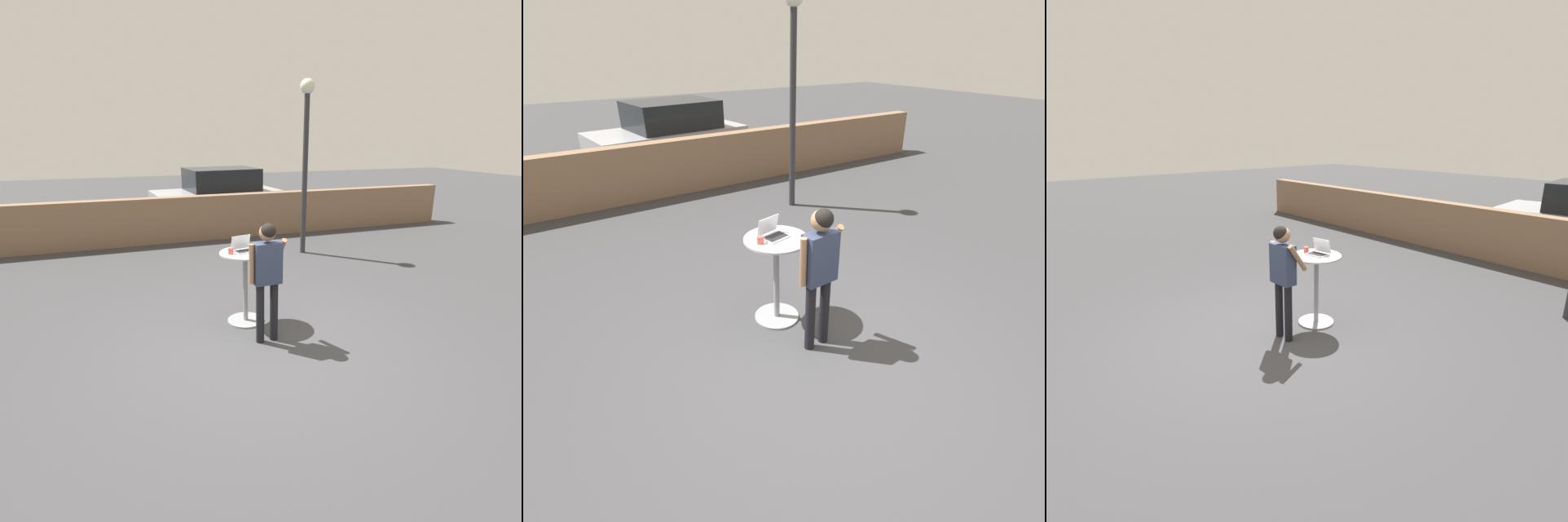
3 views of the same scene
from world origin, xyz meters
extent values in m
plane|color=#3D3D3F|center=(0.00, 0.00, 0.00)|extent=(50.00, 50.00, 0.00)
cube|color=#84664C|center=(0.00, 6.19, 0.59)|extent=(16.08, 0.35, 1.17)
cylinder|color=gray|center=(0.05, 0.94, 0.01)|extent=(0.55, 0.55, 0.03)
cylinder|color=gray|center=(0.05, 0.94, 0.54)|extent=(0.07, 0.07, 1.03)
cylinder|color=#B7B7BC|center=(0.05, 0.94, 1.07)|extent=(0.74, 0.74, 0.02)
cube|color=#B7BABF|center=(0.05, 0.95, 1.09)|extent=(0.34, 0.26, 0.02)
cube|color=black|center=(0.05, 0.95, 1.10)|extent=(0.29, 0.21, 0.00)
cube|color=#B7BABF|center=(0.03, 1.07, 1.20)|extent=(0.31, 0.12, 0.21)
cube|color=white|center=(0.03, 1.06, 1.21)|extent=(0.28, 0.10, 0.18)
cylinder|color=#C14C42|center=(-0.16, 0.92, 1.13)|extent=(0.08, 0.08, 0.08)
torus|color=#C14C42|center=(-0.11, 0.92, 1.13)|extent=(0.04, 0.01, 0.04)
cylinder|color=black|center=(0.04, 0.26, 0.42)|extent=(0.11, 0.11, 0.83)
cylinder|color=black|center=(0.24, 0.27, 0.42)|extent=(0.11, 0.11, 0.83)
cube|color=#2D3851|center=(0.14, 0.26, 1.11)|extent=(0.37, 0.20, 0.55)
sphere|color=#936B4C|center=(0.14, 0.26, 1.51)|extent=(0.22, 0.22, 0.22)
sphere|color=black|center=(0.14, 0.23, 1.54)|extent=(0.20, 0.20, 0.20)
cylinder|color=#936B4C|center=(-0.07, 0.25, 1.12)|extent=(0.07, 0.07, 0.52)
cylinder|color=#936B4C|center=(0.36, 0.35, 1.23)|extent=(0.08, 0.31, 0.40)
cylinder|color=black|center=(0.29, 7.30, 0.32)|extent=(0.65, 0.28, 0.64)
cylinder|color=black|center=(0.12, 9.07, 0.32)|extent=(0.65, 0.28, 0.64)
camera|label=1|loc=(-1.62, -4.43, 2.69)|focal=28.00mm
camera|label=2|loc=(-2.19, -2.54, 3.03)|focal=28.00mm
camera|label=3|loc=(4.37, -2.82, 2.79)|focal=28.00mm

